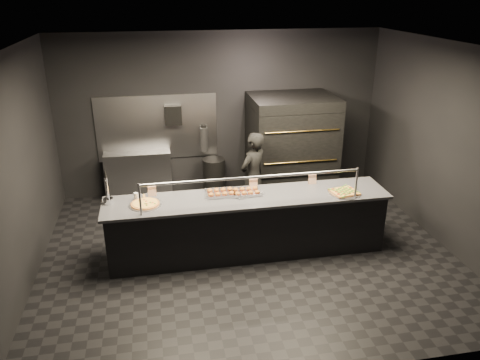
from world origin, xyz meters
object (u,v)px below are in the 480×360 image
Objects in this scene: service_counter at (248,225)px; trash_bin at (214,177)px; prep_shelf at (139,175)px; towel_dispenser at (173,115)px; square_pizza at (344,192)px; round_pizza at (145,204)px; beer_tap at (107,193)px; worker at (253,177)px; pizza_oven at (291,147)px; fire_extinguisher at (204,139)px; slider_tray_a at (221,193)px; slider_tray_b at (246,192)px.

service_counter reaches higher than trash_bin.
prep_shelf is 1.31m from towel_dispenser.
round_pizza is at bearing 177.13° from square_pizza.
towel_dispenser is 0.49× the size of trash_bin.
beer_tap is 0.34× the size of worker.
prep_shelf is at bearing -174.29° from towel_dispenser.
pizza_oven is 3.62× the size of beer_tap.
towel_dispenser is 0.23× the size of worker.
fire_extinguisher is at bearing -102.42° from worker.
trash_bin is at bearing 95.15° from service_counter.
round_pizza is at bearing -7.02° from worker.
prep_shelf is 2.29m from beer_tap.
prep_shelf is 1.39m from fire_extinguisher.
pizza_oven is at bearing 29.20° from beer_tap.
service_counter is 0.63m from slider_tray_a.
trash_bin is (-1.60, 2.37, -0.58)m from square_pizza.
beer_tap is (-1.60, -2.26, 0.01)m from fire_extinguisher.
slider_tray_a is (1.58, 0.01, -0.12)m from beer_tap.
service_counter reaches higher than round_pizza.
prep_shelf is 1.69× the size of trash_bin.
beer_tap is 0.75× the size of trash_bin.
slider_tray_b is 0.33× the size of worker.
pizza_oven is 1.24× the size of worker.
beer_tap is at bearing -130.06° from trash_bin.
slider_tray_b is at bearing 4.92° from round_pizza.
service_counter is 8.08× the size of slider_tray_b.
slider_tray_b is at bearing 33.70° from worker.
trash_bin is at bearing 49.94° from beer_tap.
fire_extinguisher reaches higher than round_pizza.
pizza_oven reaches higher than trash_bin.
prep_shelf is 2.38m from round_pizza.
square_pizza is at bearing -47.84° from towel_dispenser.
square_pizza is (3.00, -2.47, 0.49)m from prep_shelf.
service_counter reaches higher than prep_shelf.
round_pizza is (0.15, -2.33, 0.49)m from prep_shelf.
square_pizza is at bearing -9.59° from slider_tray_a.
pizza_oven is at bearing 48.01° from slider_tray_a.
slider_tray_a is at bearing 0.40° from beer_tap.
slider_tray_a is 1.16m from worker.
fire_extinguisher is 2.65m from round_pizza.
service_counter is at bearing 0.27° from round_pizza.
service_counter reaches higher than fire_extinguisher.
square_pizza is 0.65× the size of trash_bin.
slider_tray_a reaches higher than slider_tray_b.
round_pizza is 0.64× the size of trash_bin.
prep_shelf is 0.78× the size of worker.
pizza_oven is 4.24× the size of round_pizza.
worker is at bearing 22.49° from beer_tap.
round_pizza is 0.94× the size of slider_tray_a.
square_pizza is 2.92m from trash_bin.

